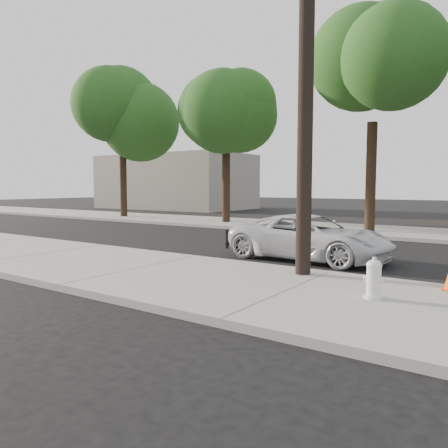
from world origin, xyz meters
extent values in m
plane|color=black|center=(0.00, 0.00, 0.00)|extent=(120.00, 120.00, 0.00)
cube|color=gray|center=(0.00, -4.30, 0.07)|extent=(90.00, 4.40, 0.15)
cube|color=gray|center=(0.00, 8.50, 0.07)|extent=(90.00, 5.00, 0.15)
cube|color=#9E9B93|center=(0.00, -2.10, 0.07)|extent=(90.00, 0.12, 0.16)
cube|color=gray|center=(-20.00, 20.00, 2.50)|extent=(14.00, 8.00, 5.00)
cylinder|color=black|center=(3.60, -2.70, 4.65)|extent=(0.34, 0.34, 9.00)
cylinder|color=black|center=(-14.00, 8.00, 2.40)|extent=(0.44, 0.44, 4.50)
sphere|color=#144918|center=(-14.00, 8.00, 6.15)|extent=(4.50, 4.50, 4.50)
sphere|color=#144918|center=(-13.40, 7.55, 7.35)|extent=(3.60, 3.60, 3.60)
cylinder|color=black|center=(-6.00, 8.20, 2.28)|extent=(0.44, 0.44, 4.25)
sphere|color=#144918|center=(-6.00, 8.20, 5.80)|extent=(4.20, 4.20, 4.20)
sphere|color=#144918|center=(-5.44, 7.78, 6.92)|extent=(3.36, 3.36, 3.36)
cylinder|color=black|center=(2.00, 7.80, 2.53)|extent=(0.44, 0.44, 4.75)
sphere|color=#144918|center=(2.00, 7.80, 6.50)|extent=(4.80, 4.80, 4.80)
sphere|color=#144918|center=(2.64, 7.32, 7.78)|extent=(3.84, 3.84, 3.84)
imported|color=silver|center=(2.59, -0.02, 0.65)|extent=(4.81, 2.42, 1.31)
cylinder|color=white|center=(5.54, -3.99, 0.18)|extent=(0.33, 0.33, 0.06)
cylinder|color=white|center=(5.54, -3.99, 0.44)|extent=(0.25, 0.25, 0.58)
ellipsoid|color=white|center=(5.54, -3.99, 0.75)|extent=(0.27, 0.27, 0.19)
cylinder|color=white|center=(5.54, -3.99, 0.50)|extent=(0.36, 0.13, 0.12)
cylinder|color=white|center=(5.54, -3.99, 0.50)|extent=(0.15, 0.19, 0.15)
camera|label=1|loc=(7.68, -11.71, 2.13)|focal=35.00mm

